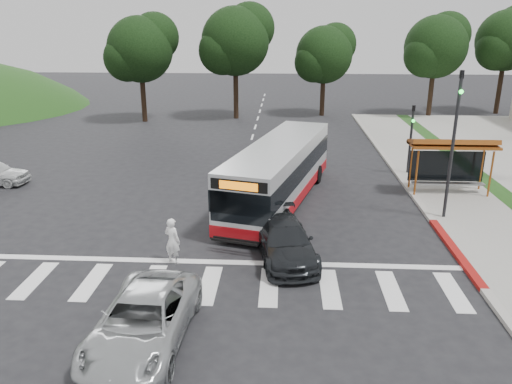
# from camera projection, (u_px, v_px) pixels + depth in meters

# --- Properties ---
(ground) EXTENTS (140.00, 140.00, 0.00)m
(ground) POSITION_uv_depth(u_px,v_px,m) (226.00, 227.00, 21.38)
(ground) COLOR black
(ground) RESTS_ON ground
(sidewalk_east) EXTENTS (4.00, 40.00, 0.12)m
(sidewalk_east) POSITION_uv_depth(u_px,v_px,m) (434.00, 176.00, 28.35)
(sidewalk_east) COLOR gray
(sidewalk_east) RESTS_ON ground
(curb_east) EXTENTS (0.30, 40.00, 0.15)m
(curb_east) POSITION_uv_depth(u_px,v_px,m) (399.00, 175.00, 28.45)
(curb_east) COLOR #9E9991
(curb_east) RESTS_ON ground
(curb_east_red) EXTENTS (0.32, 6.00, 0.15)m
(curb_east_red) POSITION_uv_depth(u_px,v_px,m) (455.00, 251.00, 18.99)
(curb_east_red) COLOR maroon
(curb_east_red) RESTS_ON ground
(crosswalk_ladder) EXTENTS (18.00, 2.60, 0.01)m
(crosswalk_ladder) POSITION_uv_depth(u_px,v_px,m) (209.00, 285.00, 16.65)
(crosswalk_ladder) COLOR silver
(crosswalk_ladder) RESTS_ON ground
(bus_shelter) EXTENTS (4.20, 1.60, 2.86)m
(bus_shelter) POSITION_uv_depth(u_px,v_px,m) (452.00, 149.00, 24.88)
(bus_shelter) COLOR #984C19
(bus_shelter) RESTS_ON sidewalk_east
(traffic_signal_ne_tall) EXTENTS (0.18, 0.37, 6.50)m
(traffic_signal_ne_tall) POSITION_uv_depth(u_px,v_px,m) (454.00, 134.00, 21.04)
(traffic_signal_ne_tall) COLOR black
(traffic_signal_ne_tall) RESTS_ON ground
(traffic_signal_ne_short) EXTENTS (0.18, 0.37, 4.00)m
(traffic_signal_ne_short) POSITION_uv_depth(u_px,v_px,m) (411.00, 132.00, 28.11)
(traffic_signal_ne_short) COLOR black
(traffic_signal_ne_short) RESTS_ON ground
(tree_ne_a) EXTENTS (6.16, 5.74, 9.30)m
(tree_ne_a) POSITION_uv_depth(u_px,v_px,m) (437.00, 46.00, 45.03)
(tree_ne_a) COLOR black
(tree_ne_a) RESTS_ON parking_lot
(tree_ne_b) EXTENTS (6.16, 5.74, 10.02)m
(tree_ne_b) POSITION_uv_depth(u_px,v_px,m) (507.00, 39.00, 46.38)
(tree_ne_b) COLOR black
(tree_ne_b) RESTS_ON ground
(tree_north_a) EXTENTS (6.60, 6.15, 10.17)m
(tree_north_a) POSITION_uv_depth(u_px,v_px,m) (236.00, 40.00, 43.92)
(tree_north_a) COLOR black
(tree_north_a) RESTS_ON ground
(tree_north_b) EXTENTS (5.72, 5.33, 8.43)m
(tree_north_b) POSITION_uv_depth(u_px,v_px,m) (325.00, 54.00, 45.79)
(tree_north_b) COLOR black
(tree_north_b) RESTS_ON ground
(tree_north_c) EXTENTS (6.16, 5.74, 9.30)m
(tree_north_c) POSITION_uv_depth(u_px,v_px,m) (141.00, 48.00, 42.65)
(tree_north_c) COLOR black
(tree_north_c) RESTS_ON ground
(transit_bus) EXTENTS (5.32, 11.59, 2.93)m
(transit_bus) POSITION_uv_depth(u_px,v_px,m) (279.00, 173.00, 23.97)
(transit_bus) COLOR silver
(transit_bus) RESTS_ON ground
(pedestrian) EXTENTS (0.74, 0.64, 1.72)m
(pedestrian) POSITION_uv_depth(u_px,v_px,m) (172.00, 241.00, 17.97)
(pedestrian) COLOR white
(pedestrian) RESTS_ON ground
(dark_sedan) EXTENTS (2.78, 5.01, 1.37)m
(dark_sedan) POSITION_uv_depth(u_px,v_px,m) (285.00, 240.00, 18.43)
(dark_sedan) COLOR black
(dark_sedan) RESTS_ON ground
(silver_suv_south) EXTENTS (2.59, 5.19, 1.41)m
(silver_suv_south) POSITION_uv_depth(u_px,v_px,m) (143.00, 321.00, 13.40)
(silver_suv_south) COLOR #ABAFB0
(silver_suv_south) RESTS_ON ground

